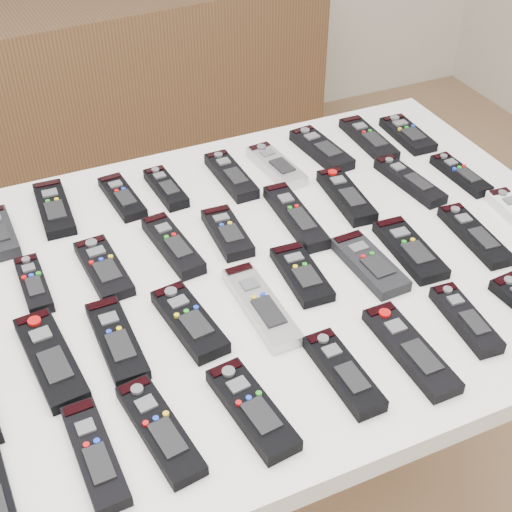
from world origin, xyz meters
name	(u,v)px	position (x,y,z in m)	size (l,w,h in m)	color
table	(256,289)	(0.04, 0.14, 0.72)	(1.25, 0.88, 0.78)	white
sideboard	(145,87)	(0.31, 1.78, 0.36)	(1.43, 0.38, 0.72)	#4E341F
remote_2	(54,208)	(-0.25, 0.45, 0.79)	(0.06, 0.18, 0.02)	black
remote_3	(122,197)	(-0.12, 0.43, 0.79)	(0.05, 0.15, 0.02)	black
remote_4	(166,188)	(-0.03, 0.42, 0.79)	(0.04, 0.14, 0.02)	black
remote_5	(231,176)	(0.11, 0.41, 0.79)	(0.05, 0.17, 0.02)	black
remote_6	(276,166)	(0.21, 0.41, 0.79)	(0.05, 0.17, 0.02)	#B7B7BC
remote_7	(321,149)	(0.33, 0.43, 0.79)	(0.06, 0.18, 0.02)	black
remote_8	(368,139)	(0.45, 0.43, 0.79)	(0.05, 0.18, 0.02)	black
remote_9	(408,134)	(0.55, 0.41, 0.79)	(0.06, 0.15, 0.02)	black
remote_11	(34,284)	(-0.33, 0.23, 0.79)	(0.04, 0.14, 0.02)	black
remote_12	(104,268)	(-0.21, 0.23, 0.79)	(0.06, 0.17, 0.02)	black
remote_13	(173,245)	(-0.08, 0.24, 0.79)	(0.05, 0.18, 0.02)	black
remote_14	(227,233)	(0.03, 0.23, 0.79)	(0.05, 0.15, 0.02)	black
remote_15	(295,217)	(0.17, 0.23, 0.79)	(0.05, 0.21, 0.02)	black
remote_16	(346,196)	(0.29, 0.25, 0.79)	(0.05, 0.18, 0.02)	black
remote_17	(410,181)	(0.44, 0.24, 0.79)	(0.05, 0.18, 0.02)	black
remote_18	(461,175)	(0.55, 0.22, 0.79)	(0.04, 0.16, 0.02)	black
remote_20	(51,358)	(-0.34, 0.05, 0.79)	(0.06, 0.20, 0.02)	black
remote_21	(117,340)	(-0.23, 0.05, 0.79)	(0.05, 0.18, 0.02)	black
remote_22	(189,321)	(-0.12, 0.04, 0.79)	(0.06, 0.17, 0.02)	black
remote_23	(261,306)	(0.00, 0.03, 0.79)	(0.05, 0.20, 0.02)	#B7B7BC
remote_24	(301,274)	(0.10, 0.07, 0.79)	(0.06, 0.15, 0.02)	black
remote_25	(369,264)	(0.22, 0.05, 0.79)	(0.06, 0.17, 0.02)	black
remote_26	(410,249)	(0.31, 0.05, 0.79)	(0.06, 0.17, 0.02)	black
remote_27	(475,235)	(0.44, 0.04, 0.79)	(0.05, 0.18, 0.02)	black
remote_30	(95,454)	(-0.32, -0.15, 0.79)	(0.05, 0.18, 0.02)	black
remote_31	(160,429)	(-0.23, -0.14, 0.79)	(0.05, 0.19, 0.02)	black
remote_32	(252,409)	(-0.10, -0.16, 0.79)	(0.06, 0.18, 0.02)	black
remote_33	(344,373)	(0.05, -0.16, 0.79)	(0.05, 0.16, 0.02)	black
remote_34	(410,350)	(0.17, -0.16, 0.79)	(0.05, 0.20, 0.02)	black
remote_35	(466,319)	(0.29, -0.14, 0.79)	(0.04, 0.16, 0.02)	black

